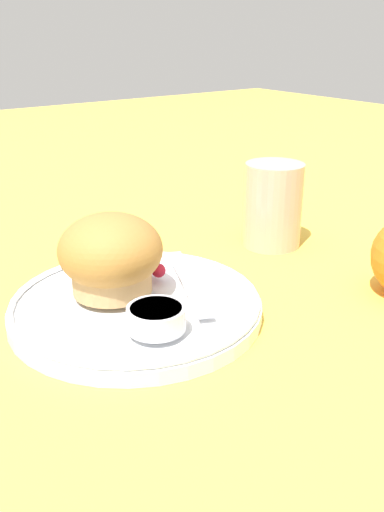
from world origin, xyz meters
TOP-DOWN VIEW (x-y plane):
  - ground_plane at (0.00, 0.00)m, footprint 3.00×3.00m
  - plate at (-0.02, -0.01)m, footprint 0.25×0.25m
  - muffin at (-0.04, -0.02)m, footprint 0.10×0.10m
  - cream_ramekin at (0.05, -0.02)m, footprint 0.05×0.05m
  - berry_pair at (-0.05, 0.04)m, footprint 0.03×0.02m
  - butter_knife at (-0.01, 0.05)m, footprint 0.15×0.08m
  - juice_glass at (-0.08, 0.23)m, footprint 0.07×0.07m

SIDE VIEW (x-z plane):
  - ground_plane at x=0.00m, z-range 0.00..0.00m
  - plate at x=-0.02m, z-range 0.00..0.02m
  - butter_knife at x=-0.01m, z-range 0.02..0.02m
  - berry_pair at x=-0.05m, z-range 0.02..0.04m
  - cream_ramekin at x=0.05m, z-range 0.02..0.04m
  - juice_glass at x=-0.08m, z-range 0.00..0.11m
  - muffin at x=-0.04m, z-range 0.02..0.10m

